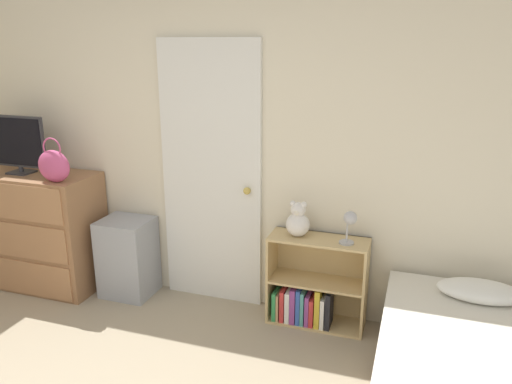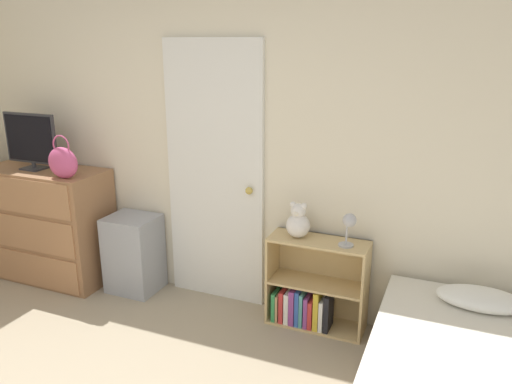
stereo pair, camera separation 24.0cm
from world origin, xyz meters
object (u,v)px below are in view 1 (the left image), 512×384
teddy_bear (298,221)px  desk_lamp (350,222)px  storage_bin (128,257)px  dresser (36,229)px  bookshelf (311,292)px  handbag (54,166)px  tv (17,144)px

teddy_bear → desk_lamp: teddy_bear is taller
storage_bin → desk_lamp: bearing=0.1°
dresser → storage_bin: size_ratio=1.70×
bookshelf → desk_lamp: (0.26, -0.04, 0.59)m
storage_bin → desk_lamp: size_ratio=2.68×
handbag → teddy_bear: handbag is taller
storage_bin → teddy_bear: size_ratio=2.47×
dresser → desk_lamp: size_ratio=4.56×
tv → bookshelf: (2.42, 0.13, -0.98)m
handbag → bookshelf: size_ratio=0.49×
storage_bin → bookshelf: bearing=1.5°
tv → dresser: bearing=17.0°
dresser → handbag: handbag is taller
dresser → handbag: (0.39, -0.15, 0.62)m
handbag → desk_lamp: 2.25m
tv → bookshelf: bearing=3.2°
dresser → teddy_bear: size_ratio=4.20×
handbag → storage_bin: (0.44, 0.22, -0.79)m
storage_bin → bookshelf: 1.53m
dresser → desk_lamp: bearing=1.7°
bookshelf → desk_lamp: size_ratio=2.95×
dresser → bookshelf: size_ratio=1.54×
bookshelf → desk_lamp: bearing=-8.5°
storage_bin → handbag: bearing=-152.9°
storage_bin → tv: bearing=-174.0°
handbag → teddy_bear: bearing=8.2°
tv → storage_bin: 1.27m
desk_lamp → tv: bearing=-177.9°
storage_bin → teddy_bear: 1.49m
handbag → desk_lamp: bearing=5.8°
dresser → storage_bin: bearing=5.2°
tv → teddy_bear: bearing=3.3°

